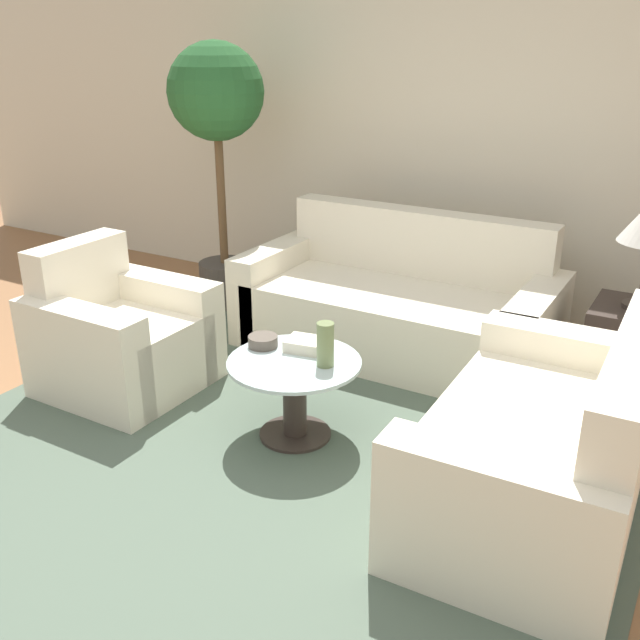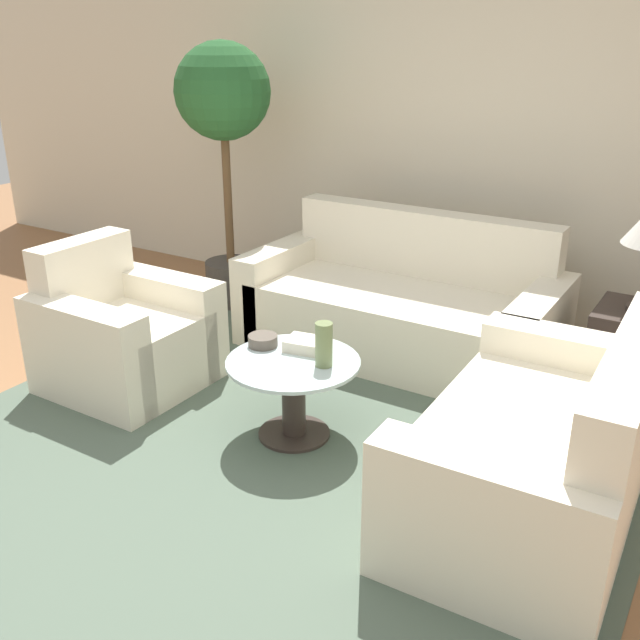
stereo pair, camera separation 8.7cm
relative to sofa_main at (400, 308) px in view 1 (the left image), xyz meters
The scene contains 12 objects.
ground_plane 2.07m from the sofa_main, 89.45° to the right, with size 14.00×14.00×0.00m, color #8E603D.
wall_back 1.31m from the sofa_main, 88.62° to the left, with size 10.00×0.06×2.60m.
rug 1.30m from the sofa_main, 89.77° to the right, with size 3.36×3.37×0.01m.
sofa_main is the anchor object (origin of this frame).
armchair 1.74m from the sofa_main, 132.67° to the right, with size 0.81×0.82×0.82m.
loveseat 1.76m from the sofa_main, 44.40° to the right, with size 0.87×1.49×0.84m.
coffee_table 1.27m from the sofa_main, 89.77° to the right, with size 0.66×0.66×0.42m.
side_table 1.38m from the sofa_main, ahead, with size 0.46×0.46×0.55m.
potted_plant 1.82m from the sofa_main, behind, with size 0.66×0.66×1.87m.
vase 1.27m from the sofa_main, 82.49° to the right, with size 0.08×0.08×0.22m.
bowl 1.23m from the sofa_main, 100.64° to the right, with size 0.15×0.15×0.06m.
book_stack 1.14m from the sofa_main, 90.42° to the right, with size 0.22×0.19×0.06m.
Camera 1 is at (1.69, -1.87, 1.91)m, focal length 40.00 mm.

